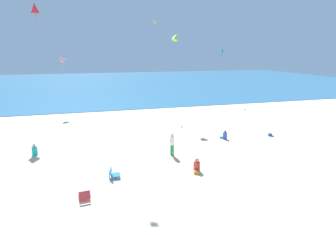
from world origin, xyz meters
name	(u,v)px	position (x,y,z in m)	size (l,w,h in m)	color
ground_plane	(157,162)	(0.00, 10.00, 0.00)	(120.00, 120.00, 0.00)	beige
ocean_water	(110,83)	(0.00, 56.42, 0.03)	(120.00, 60.00, 0.05)	teal
beach_chair_near_camera	(113,173)	(-2.91, 8.44, 0.26)	(0.62, 0.60, 0.59)	#2370B2
beach_chair_far_right	(84,196)	(-4.41, 6.38, 0.25)	(0.60, 0.71, 0.53)	#D13D3D
cooler_box	(270,134)	(10.50, 13.00, 0.14)	(0.51, 0.53, 0.28)	#2D56B7
person_0	(197,167)	(1.93, 7.99, 0.31)	(0.57, 0.74, 0.83)	red
person_4	(172,143)	(1.25, 10.87, 0.89)	(0.42, 0.42, 1.54)	green
person_5	(35,151)	(-7.86, 13.48, 0.29)	(0.41, 0.65, 0.77)	#19ADB2
person_6	(225,136)	(6.35, 13.20, 0.27)	(0.58, 0.65, 0.73)	blue
kite_lime	(176,37)	(4.43, 20.70, 8.32)	(1.08, 0.96, 1.56)	#99DB33
kite_yellow	(155,22)	(3.64, 26.64, 10.22)	(0.20, 0.50, 0.94)	yellow
kite_red	(35,8)	(-8.22, 21.66, 10.63)	(0.80, 0.79, 1.52)	red
kite_pink	(61,59)	(-6.96, 27.37, 6.13)	(1.12, 0.91, 1.92)	pink
kite_teal	(222,51)	(13.72, 29.27, 7.02)	(0.69, 0.59, 1.23)	#1EADAD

